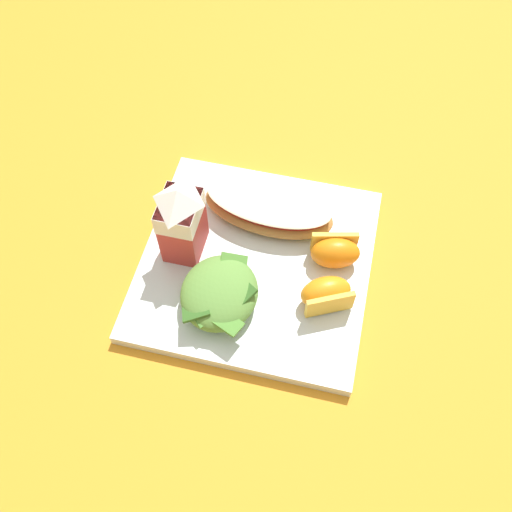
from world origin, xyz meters
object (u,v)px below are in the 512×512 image
green_salad_pile (219,293)px  milk_carton (182,217)px  orange_wedge_middle (335,252)px  orange_wedge_front (326,294)px  white_plate (256,264)px  cheesy_pizza_bread (266,207)px

green_salad_pile → milk_carton: milk_carton is taller
orange_wedge_middle → orange_wedge_front: bearing=179.0°
white_plate → green_salad_pile: size_ratio=2.64×
milk_carton → orange_wedge_middle: (0.02, -0.18, -0.04)m
cheesy_pizza_bread → orange_wedge_middle: size_ratio=2.64×
orange_wedge_front → green_salad_pile: bearing=102.8°
cheesy_pizza_bread → green_salad_pile: size_ratio=1.66×
green_salad_pile → orange_wedge_middle: same height
green_salad_pile → orange_wedge_middle: (0.09, -0.12, -0.00)m
milk_carton → orange_wedge_front: size_ratio=1.58×
milk_carton → orange_wedge_middle: size_ratio=1.65×
cheesy_pizza_bread → orange_wedge_front: bearing=-138.3°
white_plate → green_salad_pile: green_salad_pile is taller
green_salad_pile → orange_wedge_middle: 0.15m
cheesy_pizza_bread → orange_wedge_middle: (-0.05, -0.10, 0.00)m
orange_wedge_middle → milk_carton: bearing=95.9°
green_salad_pile → orange_wedge_front: 0.12m
milk_carton → cheesy_pizza_bread: bearing=-52.2°
orange_wedge_front → milk_carton: bearing=77.6°
white_plate → cheesy_pizza_bread: 0.08m
white_plate → orange_wedge_middle: size_ratio=4.20×
white_plate → orange_wedge_middle: (0.02, -0.09, 0.03)m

